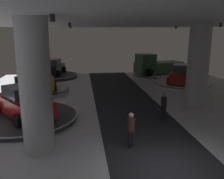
# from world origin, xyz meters

# --- Properties ---
(ground) EXTENTS (24.00, 44.00, 0.06)m
(ground) POSITION_xyz_m (0.00, 0.00, -0.02)
(ground) COLOR silver
(ceiling_with_spotlights) EXTENTS (24.00, 44.00, 0.39)m
(ceiling_with_spotlights) POSITION_xyz_m (0.00, -0.00, 5.55)
(ceiling_with_spotlights) COLOR silver
(column_right) EXTENTS (1.41, 1.41, 5.50)m
(column_right) POSITION_xyz_m (4.63, 7.57, 2.75)
(column_right) COLOR #ADADB2
(column_right) RESTS_ON ground
(column_left) EXTENTS (1.27, 1.27, 5.50)m
(column_left) POSITION_xyz_m (-4.92, 2.13, 2.75)
(column_left) COLOR #ADADB2
(column_left) RESTS_ON ground
(display_platform_deep_left) EXTENTS (5.36, 5.36, 0.37)m
(display_platform_deep_left) POSITION_xyz_m (-6.26, 19.36, 0.20)
(display_platform_deep_left) COLOR #333338
(display_platform_deep_left) RESTS_ON ground
(display_car_deep_left) EXTENTS (2.71, 4.42, 1.71)m
(display_car_deep_left) POSITION_xyz_m (-6.27, 19.33, 1.13)
(display_car_deep_left) COLOR black
(display_car_deep_left) RESTS_ON display_platform_deep_left
(display_platform_far_left) EXTENTS (5.68, 5.68, 0.32)m
(display_platform_far_left) POSITION_xyz_m (-7.05, 12.71, 0.18)
(display_platform_far_left) COLOR #B7B7BC
(display_platform_far_left) RESTS_ON ground
(pickup_truck_far_left) EXTENTS (4.03, 5.70, 2.30)m
(pickup_truck_far_left) POSITION_xyz_m (-7.16, 13.01, 1.26)
(pickup_truck_far_left) COLOR #B77519
(pickup_truck_far_left) RESTS_ON display_platform_far_left
(display_platform_far_right) EXTENTS (5.24, 5.24, 0.35)m
(display_platform_far_right) POSITION_xyz_m (6.19, 13.53, 0.19)
(display_platform_far_right) COLOR silver
(display_platform_far_right) RESTS_ON ground
(display_car_far_right) EXTENTS (3.66, 4.54, 1.71)m
(display_car_far_right) POSITION_xyz_m (6.18, 13.50, 1.11)
(display_car_far_right) COLOR maroon
(display_car_far_right) RESTS_ON display_platform_far_right
(display_platform_mid_left) EXTENTS (5.93, 5.93, 0.29)m
(display_platform_mid_left) POSITION_xyz_m (-6.36, 5.95, 0.16)
(display_platform_mid_left) COLOR #333338
(display_platform_mid_left) RESTS_ON ground
(display_car_mid_left) EXTENTS (3.93, 4.45, 1.71)m
(display_car_mid_left) POSITION_xyz_m (-6.38, 5.98, 1.05)
(display_car_mid_left) COLOR red
(display_car_mid_left) RESTS_ON display_platform_mid_left
(display_platform_deep_right) EXTENTS (5.83, 5.83, 0.30)m
(display_platform_deep_right) POSITION_xyz_m (5.60, 18.76, 0.17)
(display_platform_deep_right) COLOR silver
(display_platform_deep_right) RESTS_ON ground
(pickup_truck_deep_right) EXTENTS (5.65, 3.64, 2.30)m
(pickup_truck_deep_right) POSITION_xyz_m (5.28, 18.69, 1.23)
(pickup_truck_deep_right) COLOR #2D5638
(pickup_truck_deep_right) RESTS_ON display_platform_deep_right
(visitor_walking_near) EXTENTS (0.32, 0.32, 1.59)m
(visitor_walking_near) POSITION_xyz_m (-1.03, 1.96, 0.91)
(visitor_walking_near) COLOR black
(visitor_walking_near) RESTS_ON ground
(visitor_walking_far) EXTENTS (0.32, 0.32, 1.59)m
(visitor_walking_far) POSITION_xyz_m (1.50, 5.05, 0.91)
(visitor_walking_far) COLOR black
(visitor_walking_far) RESTS_ON ground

